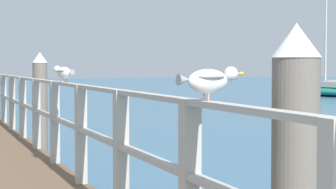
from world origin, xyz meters
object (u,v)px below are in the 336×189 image
at_px(dock_piling_far, 40,103).
at_px(seagull_background, 64,72).
at_px(seagull_foreground, 209,79).
at_px(boat_1, 330,90).
at_px(dock_piling_near, 295,189).

distance_m(dock_piling_far, seagull_background, 4.30).
height_order(seagull_foreground, seagull_background, same).
relative_size(seagull_foreground, seagull_background, 1.02).
bearing_deg(seagull_foreground, boat_1, 135.34).
bearing_deg(dock_piling_far, seagull_foreground, -92.43).
bearing_deg(dock_piling_far, dock_piling_near, -90.00).
distance_m(dock_piling_near, seagull_foreground, 0.85).
bearing_deg(seagull_background, dock_piling_far, 66.28).
relative_size(dock_piling_near, boat_1, 0.28).
bearing_deg(boat_1, seagull_background, -144.15).
relative_size(dock_piling_far, seagull_foreground, 4.12).
xyz_separation_m(dock_piling_near, boat_1, (18.53, 26.13, -0.65)).
bearing_deg(boat_1, dock_piling_near, -137.77).
bearing_deg(dock_piling_near, seagull_foreground, 132.18).
distance_m(seagull_foreground, seagull_background, 4.51).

